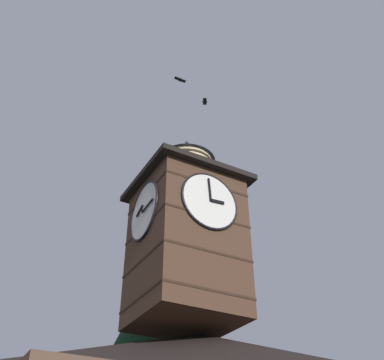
{
  "coord_description": "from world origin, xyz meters",
  "views": [
    {
      "loc": [
        9.21,
        14.77,
        1.58
      ],
      "look_at": [
        0.64,
        -0.65,
        13.85
      ],
      "focal_mm": 44.69,
      "sensor_mm": 36.0,
      "label": 1
    }
  ],
  "objects_px": {
    "clock_tower": "(186,235)",
    "flying_bird_high": "(180,80)",
    "moon": "(181,345)",
    "flying_bird_low": "(205,102)"
  },
  "relations": [
    {
      "from": "flying_bird_high",
      "to": "moon",
      "type": "bearing_deg",
      "value": -117.98
    },
    {
      "from": "clock_tower",
      "to": "flying_bird_low",
      "type": "relative_size",
      "value": 16.83
    },
    {
      "from": "moon",
      "to": "flying_bird_high",
      "type": "xyz_separation_m",
      "value": [
        19.46,
        36.64,
        0.14
      ]
    },
    {
      "from": "flying_bird_high",
      "to": "flying_bird_low",
      "type": "relative_size",
      "value": 1.04
    },
    {
      "from": "moon",
      "to": "flying_bird_low",
      "type": "bearing_deg",
      "value": 64.0
    },
    {
      "from": "clock_tower",
      "to": "flying_bird_high",
      "type": "distance_m",
      "value": 7.02
    },
    {
      "from": "moon",
      "to": "flying_bird_low",
      "type": "relative_size",
      "value": 4.36
    },
    {
      "from": "clock_tower",
      "to": "moon",
      "type": "bearing_deg",
      "value": -117.49
    },
    {
      "from": "moon",
      "to": "flying_bird_high",
      "type": "distance_m",
      "value": 41.49
    },
    {
      "from": "moon",
      "to": "flying_bird_high",
      "type": "bearing_deg",
      "value": 62.02
    }
  ]
}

